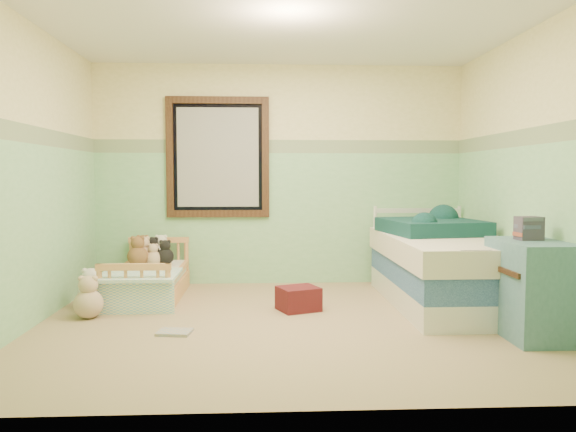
{
  "coord_description": "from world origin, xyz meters",
  "views": [
    {
      "loc": [
        -0.23,
        -4.67,
        1.23
      ],
      "look_at": [
        0.02,
        0.35,
        0.88
      ],
      "focal_mm": 35.14,
      "sensor_mm": 36.0,
      "label": 1
    }
  ],
  "objects_px": {
    "plush_floor_tan": "(89,304)",
    "twin_bed_frame": "(445,293)",
    "floor_book": "(175,332)",
    "plush_floor_cream": "(92,295)",
    "dresser": "(532,289)",
    "toddler_bed_frame": "(148,289)",
    "red_pillow": "(298,299)"
  },
  "relations": [
    {
      "from": "plush_floor_tan",
      "to": "twin_bed_frame",
      "type": "bearing_deg",
      "value": 6.18
    },
    {
      "from": "twin_bed_frame",
      "to": "floor_book",
      "type": "relative_size",
      "value": 7.92
    },
    {
      "from": "plush_floor_cream",
      "to": "dresser",
      "type": "distance_m",
      "value": 3.84
    },
    {
      "from": "plush_floor_tan",
      "to": "dresser",
      "type": "height_order",
      "value": "dresser"
    },
    {
      "from": "toddler_bed_frame",
      "to": "red_pillow",
      "type": "bearing_deg",
      "value": -22.31
    },
    {
      "from": "toddler_bed_frame",
      "to": "floor_book",
      "type": "relative_size",
      "value": 5.2
    },
    {
      "from": "dresser",
      "to": "toddler_bed_frame",
      "type": "bearing_deg",
      "value": 154.35
    },
    {
      "from": "toddler_bed_frame",
      "to": "red_pillow",
      "type": "distance_m",
      "value": 1.61
    },
    {
      "from": "plush_floor_tan",
      "to": "floor_book",
      "type": "distance_m",
      "value": 0.98
    },
    {
      "from": "floor_book",
      "to": "plush_floor_cream",
      "type": "bearing_deg",
      "value": 143.65
    },
    {
      "from": "red_pillow",
      "to": "plush_floor_tan",
      "type": "bearing_deg",
      "value": -173.71
    },
    {
      "from": "red_pillow",
      "to": "dresser",
      "type": "bearing_deg",
      "value": -28.37
    },
    {
      "from": "plush_floor_cream",
      "to": "dresser",
      "type": "bearing_deg",
      "value": -16.96
    },
    {
      "from": "plush_floor_cream",
      "to": "red_pillow",
      "type": "distance_m",
      "value": 1.94
    },
    {
      "from": "plush_floor_tan",
      "to": "twin_bed_frame",
      "type": "xyz_separation_m",
      "value": [
        3.27,
        0.35,
        -0.02
      ]
    },
    {
      "from": "plush_floor_cream",
      "to": "plush_floor_tan",
      "type": "relative_size",
      "value": 1.01
    },
    {
      "from": "plush_floor_tan",
      "to": "twin_bed_frame",
      "type": "relative_size",
      "value": 0.12
    },
    {
      "from": "plush_floor_cream",
      "to": "red_pillow",
      "type": "relative_size",
      "value": 0.74
    },
    {
      "from": "plush_floor_tan",
      "to": "floor_book",
      "type": "xyz_separation_m",
      "value": [
        0.82,
        -0.52,
        -0.12
      ]
    },
    {
      "from": "red_pillow",
      "to": "floor_book",
      "type": "distance_m",
      "value": 1.26
    },
    {
      "from": "toddler_bed_frame",
      "to": "floor_book",
      "type": "bearing_deg",
      "value": -70.84
    },
    {
      "from": "toddler_bed_frame",
      "to": "plush_floor_tan",
      "type": "distance_m",
      "value": 0.89
    },
    {
      "from": "red_pillow",
      "to": "floor_book",
      "type": "relative_size",
      "value": 1.34
    },
    {
      "from": "plush_floor_tan",
      "to": "dresser",
      "type": "bearing_deg",
      "value": -11.59
    },
    {
      "from": "toddler_bed_frame",
      "to": "floor_book",
      "type": "distance_m",
      "value": 1.42
    },
    {
      "from": "plush_floor_cream",
      "to": "plush_floor_tan",
      "type": "distance_m",
      "value": 0.39
    },
    {
      "from": "red_pillow",
      "to": "floor_book",
      "type": "bearing_deg",
      "value": -144.65
    },
    {
      "from": "toddler_bed_frame",
      "to": "plush_floor_cream",
      "type": "xyz_separation_m",
      "value": [
        -0.44,
        -0.43,
        0.04
      ]
    },
    {
      "from": "plush_floor_cream",
      "to": "twin_bed_frame",
      "type": "relative_size",
      "value": 0.13
    },
    {
      "from": "plush_floor_tan",
      "to": "floor_book",
      "type": "height_order",
      "value": "plush_floor_tan"
    },
    {
      "from": "floor_book",
      "to": "toddler_bed_frame",
      "type": "bearing_deg",
      "value": 117.88
    },
    {
      "from": "red_pillow",
      "to": "toddler_bed_frame",
      "type": "bearing_deg",
      "value": 157.69
    }
  ]
}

